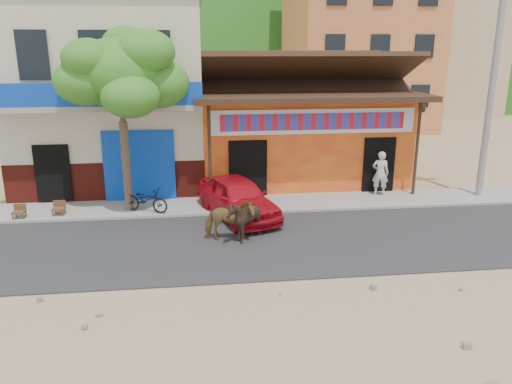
% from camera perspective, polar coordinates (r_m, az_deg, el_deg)
% --- Properties ---
extents(ground, '(120.00, 120.00, 0.00)m').
position_cam_1_polar(ground, '(12.31, 4.46, -10.09)').
color(ground, '#9E825B').
rests_on(ground, ground).
extents(road, '(60.00, 5.00, 0.04)m').
position_cam_1_polar(road, '(14.54, 2.53, -5.70)').
color(road, '#28282B').
rests_on(road, ground).
extents(sidewalk, '(60.00, 2.00, 0.12)m').
position_cam_1_polar(sidewalk, '(17.79, 0.69, -1.40)').
color(sidewalk, gray).
rests_on(sidewalk, ground).
extents(dance_club, '(8.00, 6.00, 3.60)m').
position_cam_1_polar(dance_club, '(21.55, 4.60, 6.43)').
color(dance_club, orange).
rests_on(dance_club, ground).
extents(cafe_building, '(7.00, 6.00, 7.00)m').
position_cam_1_polar(cafe_building, '(21.14, -15.99, 10.33)').
color(cafe_building, beige).
rests_on(cafe_building, ground).
extents(apartment_front, '(9.00, 9.00, 12.00)m').
position_cam_1_polar(apartment_front, '(36.59, 11.48, 16.78)').
color(apartment_front, '#CC723F').
rests_on(apartment_front, ground).
extents(apartment_rear, '(8.00, 8.00, 10.00)m').
position_cam_1_polar(apartment_rear, '(45.56, 20.14, 14.71)').
color(apartment_rear, tan).
rests_on(apartment_rear, ground).
extents(hillside, '(100.00, 40.00, 24.00)m').
position_cam_1_polar(hillside, '(81.10, -5.70, 20.77)').
color(hillside, '#194C14').
rests_on(hillside, ground).
extents(tree, '(3.00, 3.00, 6.00)m').
position_cam_1_polar(tree, '(16.93, -14.95, 7.78)').
color(tree, '#2D721E').
rests_on(tree, sidewalk).
extents(utility_pole, '(0.24, 0.24, 8.00)m').
position_cam_1_polar(utility_pole, '(19.84, 25.39, 10.87)').
color(utility_pole, gray).
rests_on(utility_pole, sidewalk).
extents(cow_tan, '(1.52, 0.83, 1.23)m').
position_cam_1_polar(cow_tan, '(14.37, -3.05, -3.29)').
color(cow_tan, brown).
rests_on(cow_tan, road).
extents(cow_dark, '(1.18, 1.06, 1.26)m').
position_cam_1_polar(cow_dark, '(14.34, -1.33, -3.24)').
color(cow_dark, black).
rests_on(cow_dark, road).
extents(red_car, '(2.87, 4.26, 1.35)m').
position_cam_1_polar(red_car, '(16.36, -2.12, -0.61)').
color(red_car, red).
rests_on(red_car, road).
extents(scooter, '(1.69, 1.18, 0.84)m').
position_cam_1_polar(scooter, '(17.08, -12.48, -0.87)').
color(scooter, black).
rests_on(scooter, sidewalk).
extents(pedestrian, '(0.71, 0.59, 1.66)m').
position_cam_1_polar(pedestrian, '(19.09, 14.03, 2.10)').
color(pedestrian, silver).
rests_on(pedestrian, sidewalk).
extents(cafe_chair_left, '(0.40, 0.40, 0.85)m').
position_cam_1_polar(cafe_chair_left, '(17.60, -21.71, -1.13)').
color(cafe_chair_left, '#4E331A').
rests_on(cafe_chair_left, sidewalk).
extents(cafe_chair_right, '(0.39, 0.39, 0.81)m').
position_cam_1_polar(cafe_chair_right, '(17.80, -25.55, -1.46)').
color(cafe_chair_right, '#473017').
rests_on(cafe_chair_right, sidewalk).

